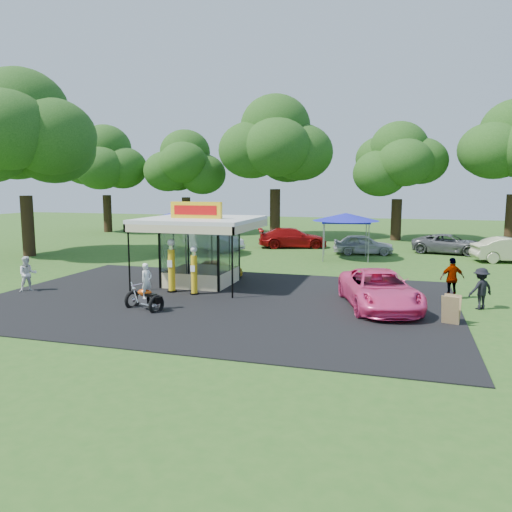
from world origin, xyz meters
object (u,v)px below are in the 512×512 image
object	(u,v)px
motorcycle	(146,291)
bg_car_d	(449,244)
spectator_east_a	(481,289)
gas_station_kiosk	(201,250)
a_frame_sign	(451,310)
kiosk_car	(217,268)
pink_sedan	(379,290)
tent_west	(190,213)
bg_car_e	(512,250)
gas_pump_left	(172,267)
spectator_east_b	(452,278)
gas_pump_right	(194,272)
bg_car_c	(363,244)
tent_east	(346,217)
bg_car_a	(214,240)
spectator_west	(28,274)
bg_car_b	(292,238)

from	to	relation	value
motorcycle	bg_car_d	distance (m)	24.96
motorcycle	spectator_east_a	size ratio (longest dim) A/B	1.18
gas_station_kiosk	a_frame_sign	world-z (taller)	gas_station_kiosk
kiosk_car	pink_sedan	world-z (taller)	pink_sedan
tent_west	gas_station_kiosk	bearing A→B (deg)	-63.19
bg_car_e	a_frame_sign	bearing A→B (deg)	151.06
gas_pump_left	spectator_east_b	size ratio (longest dim) A/B	1.38
gas_pump_right	motorcycle	world-z (taller)	gas_pump_right
gas_station_kiosk	motorcycle	bearing A→B (deg)	-90.72
spectator_east_a	bg_car_d	xyz separation A→B (m)	(0.13, 17.28, -0.13)
bg_car_c	tent_east	world-z (taller)	tent_east
gas_pump_right	spectator_east_b	distance (m)	11.47
a_frame_sign	pink_sedan	world-z (taller)	pink_sedan
bg_car_d	motorcycle	bearing A→B (deg)	160.51
spectator_east_b	tent_east	distance (m)	12.47
pink_sedan	bg_car_e	distance (m)	16.85
gas_pump_right	bg_car_d	xyz separation A→B (m)	(12.26, 18.15, -0.37)
motorcycle	spectator_east_a	xyz separation A→B (m)	(12.82, 4.06, 0.07)
kiosk_car	bg_car_c	xyz separation A→B (m)	(6.90, 11.53, 0.25)
spectator_east_b	bg_car_d	size ratio (longest dim) A/B	0.36
bg_car_d	bg_car_e	distance (m)	4.83
gas_pump_right	tent_west	xyz separation A→B (m)	(-5.62, 12.18, 1.93)
spectator_east_b	pink_sedan	bearing A→B (deg)	22.91
spectator_east_a	spectator_east_b	world-z (taller)	spectator_east_b
a_frame_sign	bg_car_c	xyz separation A→B (m)	(-4.53, 17.92, 0.19)
gas_pump_left	bg_car_d	bearing A→B (deg)	53.15
gas_station_kiosk	gas_pump_left	size ratio (longest dim) A/B	2.14
motorcycle	bg_car_a	size ratio (longest dim) A/B	0.40
gas_station_kiosk	kiosk_car	size ratio (longest dim) A/B	1.92
spectator_east_b	bg_car_a	size ratio (longest dim) A/B	0.37
gas_station_kiosk	spectator_west	size ratio (longest dim) A/B	3.21
tent_east	spectator_west	bearing A→B (deg)	-131.21
gas_pump_left	bg_car_d	xyz separation A→B (m)	(13.47, 17.97, -0.50)
spectator_east_a	bg_car_e	xyz separation A→B (m)	(3.72, 14.04, -0.04)
spectator_west	spectator_east_a	size ratio (longest dim) A/B	0.99
gas_pump_left	spectator_east_a	distance (m)	13.36
tent_west	pink_sedan	bearing A→B (deg)	-41.62
bg_car_e	bg_car_a	bearing A→B (deg)	77.92
gas_pump_right	bg_car_b	world-z (taller)	gas_pump_right
spectator_east_b	bg_car_b	distance (m)	19.11
motorcycle	tent_east	bearing A→B (deg)	89.30
kiosk_car	motorcycle	bearing A→B (deg)	179.48
spectator_west	tent_east	xyz separation A→B (m)	(13.06, 14.92, 1.99)
motorcycle	spectator_east_b	world-z (taller)	motorcycle
motorcycle	a_frame_sign	world-z (taller)	motorcycle
kiosk_car	spectator_east_a	world-z (taller)	spectator_east_a
gas_pump_right	tent_west	bearing A→B (deg)	114.77
pink_sedan	spectator_west	xyz separation A→B (m)	(-15.99, -1.48, 0.07)
kiosk_car	tent_west	world-z (taller)	tent_west
kiosk_car	bg_car_d	xyz separation A→B (m)	(12.88, 13.65, 0.23)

